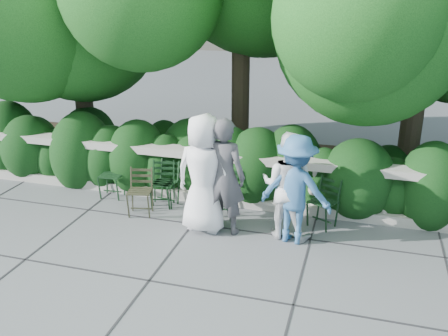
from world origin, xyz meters
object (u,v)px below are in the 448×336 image
(chair_c, at_px, (317,229))
(chair_b, at_px, (110,200))
(chair_a, at_px, (161,208))
(chair_d, at_px, (162,209))
(chair_e, at_px, (221,219))
(person_casual_man, at_px, (287,185))
(person_woman_grey, at_px, (224,176))
(chair_weathered, at_px, (139,218))
(person_older_blue, at_px, (296,190))
(person_businessman, at_px, (204,174))

(chair_c, bearing_deg, chair_b, -155.30)
(chair_a, relative_size, chair_d, 1.00)
(chair_e, bearing_deg, person_casual_man, -9.69)
(chair_c, relative_size, chair_e, 1.00)
(chair_e, relative_size, person_woman_grey, 0.43)
(chair_b, xyz_separation_m, chair_e, (2.25, -0.18, 0.00))
(chair_a, height_order, chair_weathered, same)
(person_casual_man, distance_m, person_older_blue, 0.19)
(person_businessman, distance_m, person_woman_grey, 0.34)
(chair_a, xyz_separation_m, chair_e, (1.17, -0.13, 0.00))
(person_woman_grey, bearing_deg, chair_weathered, 7.13)
(chair_c, xyz_separation_m, person_woman_grey, (-1.47, -0.48, 0.97))
(chair_d, bearing_deg, chair_e, -16.24)
(chair_a, distance_m, chair_c, 2.83)
(person_woman_grey, xyz_separation_m, person_older_blue, (1.14, 0.00, -0.09))
(chair_d, distance_m, person_casual_man, 2.51)
(chair_e, xyz_separation_m, chair_weathered, (-1.37, -0.37, 0.00))
(chair_b, xyz_separation_m, chair_weathered, (0.87, -0.56, 0.00))
(chair_c, xyz_separation_m, chair_weathered, (-3.02, -0.45, 0.00))
(chair_b, distance_m, chair_c, 3.90)
(chair_d, bearing_deg, person_businessman, -39.84)
(chair_e, xyz_separation_m, person_businessman, (-0.15, -0.44, 0.98))
(chair_b, xyz_separation_m, person_older_blue, (3.58, -0.59, 0.87))
(chair_c, relative_size, person_casual_man, 0.48)
(chair_b, distance_m, person_woman_grey, 2.68)
(person_businessman, height_order, person_older_blue, person_businessman)
(chair_a, xyz_separation_m, person_older_blue, (2.50, -0.54, 0.87))
(chair_c, xyz_separation_m, person_casual_man, (-0.47, -0.36, 0.87))
(person_casual_man, bearing_deg, person_woman_grey, 13.89)
(chair_b, distance_m, chair_d, 1.11)
(chair_a, bearing_deg, person_woman_grey, -11.01)
(chair_a, relative_size, chair_weathered, 1.00)
(person_casual_man, bearing_deg, person_older_blue, 147.45)
(person_woman_grey, bearing_deg, chair_d, -11.90)
(chair_weathered, distance_m, person_casual_man, 2.70)
(person_older_blue, bearing_deg, chair_a, -4.08)
(person_older_blue, bearing_deg, chair_c, -115.72)
(person_businessman, bearing_deg, chair_a, -24.28)
(chair_a, bearing_deg, chair_d, -48.97)
(chair_b, distance_m, person_businessman, 2.40)
(person_woman_grey, height_order, person_older_blue, person_woman_grey)
(chair_d, relative_size, chair_weathered, 1.00)
(chair_weathered, distance_m, person_woman_grey, 1.83)
(person_older_blue, bearing_deg, chair_e, -8.96)
(person_businessman, relative_size, person_older_blue, 1.13)
(person_woman_grey, bearing_deg, chair_e, -57.07)
(chair_e, height_order, person_casual_man, person_casual_man)
(person_businessman, height_order, person_casual_man, person_businessman)
(chair_e, bearing_deg, chair_weathered, -160.87)
(person_businessman, bearing_deg, chair_weathered, 1.85)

